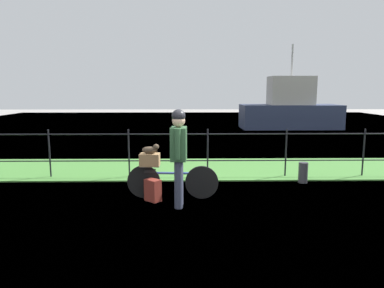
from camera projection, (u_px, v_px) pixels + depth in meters
ground_plane at (216, 214)px, 5.64m from camera, size 60.00×60.00×0.00m
grass_strip at (206, 169)px, 8.80m from camera, size 27.00×2.40×0.03m
harbor_water at (197, 134)px, 15.87m from camera, size 30.00×30.00×0.00m
iron_fence at (208, 150)px, 7.90m from camera, size 18.04×0.04×1.12m
bicycle_main at (171, 181)px, 6.41m from camera, size 1.70×0.18×0.61m
wooden_crate at (150, 160)px, 6.37m from camera, size 0.37×0.26×0.23m
terrier_dog at (151, 149)px, 6.33m from camera, size 0.32×0.15×0.18m
cyclist_person at (179, 149)px, 5.86m from camera, size 0.28×0.54×1.68m
backpack_on_paving at (153, 190)px, 6.27m from camera, size 0.33×0.32×0.40m
mooring_bollard at (303, 173)px, 7.50m from camera, size 0.20×0.20×0.45m
moored_boat_near at (290, 110)px, 17.94m from camera, size 5.05×1.97×4.28m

